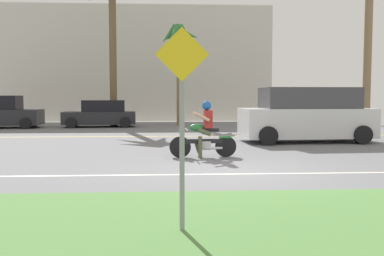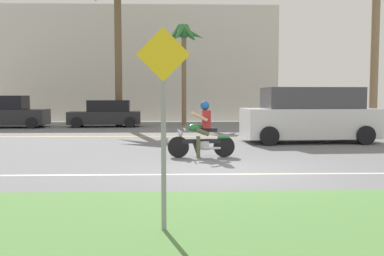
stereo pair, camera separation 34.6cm
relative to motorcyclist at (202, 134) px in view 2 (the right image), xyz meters
name	(u,v)px [view 2 (the right image)]	position (x,y,z in m)	size (l,w,h in m)	color
ground	(220,154)	(0.56, 0.79, -0.66)	(56.00, 30.00, 0.04)	slate
grass_median	(274,226)	(0.56, -6.31, -0.61)	(56.00, 3.80, 0.06)	#548442
lane_line_near	(235,174)	(0.56, -2.56, -0.63)	(50.40, 0.12, 0.01)	silver
lane_line_far	(208,136)	(0.56, 6.07, -0.63)	(50.40, 0.12, 0.01)	yellow
motorcyclist	(202,134)	(0.00, 0.00, 0.00)	(1.80, 0.59, 1.50)	black
suv_nearby	(309,116)	(4.01, 3.70, 0.30)	(4.83, 2.29, 1.94)	silver
parked_car_0	(7,113)	(-9.51, 11.30, 0.13)	(3.97, 1.98, 1.65)	#232328
parked_car_1	(106,114)	(-4.47, 11.74, 0.03)	(3.86, 2.02, 1.41)	#232328
palm_tree_1	(117,1)	(-3.90, 12.38, 6.09)	(3.47, 3.60, 8.22)	brown
palm_tree_2	(184,42)	(-0.31, 12.62, 3.94)	(2.25, 2.10, 5.57)	brown
street_sign	(163,110)	(-0.80, -6.51, 0.85)	(0.62, 0.06, 2.43)	gray
building_far	(139,65)	(-3.29, 18.79, 3.10)	(18.35, 4.00, 7.47)	beige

